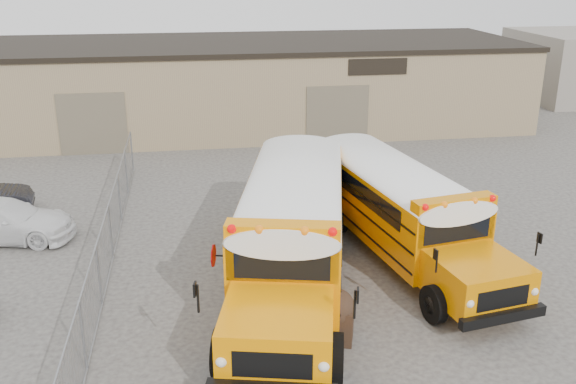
{
  "coord_description": "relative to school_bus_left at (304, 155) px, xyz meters",
  "views": [
    {
      "loc": [
        -3.34,
        -16.05,
        8.89
      ],
      "look_at": [
        -0.26,
        3.83,
        1.6
      ],
      "focal_mm": 40.0,
      "sensor_mm": 36.0,
      "label": 1
    }
  ],
  "objects": [
    {
      "name": "ground",
      "position": [
        -0.88,
        -7.09,
        -1.88
      ],
      "size": [
        120.0,
        120.0,
        0.0
      ],
      "primitive_type": "plane",
      "color": "#3E3B39",
      "rests_on": "ground"
    },
    {
      "name": "warehouse",
      "position": [
        -0.88,
        12.9,
        0.5
      ],
      "size": [
        30.2,
        10.2,
        4.67
      ],
      "color": "#8F7F58",
      "rests_on": "ground"
    },
    {
      "name": "chainlink_fence",
      "position": [
        -6.88,
        -4.09,
        -0.98
      ],
      "size": [
        0.07,
        18.07,
        1.81
      ],
      "color": "gray",
      "rests_on": "ground"
    },
    {
      "name": "school_bus_left",
      "position": [
        0.0,
        0.0,
        0.0
      ],
      "size": [
        5.12,
        11.41,
        3.25
      ],
      "color": "#FF8D00",
      "rests_on": "ground"
    },
    {
      "name": "school_bus_right",
      "position": [
        1.12,
        0.93,
        -0.19
      ],
      "size": [
        4.13,
        10.25,
        2.92
      ],
      "color": "orange",
      "rests_on": "ground"
    },
    {
      "name": "tarp_bundle",
      "position": [
        -0.96,
        -9.69,
        -1.18
      ],
      "size": [
        1.11,
        1.05,
        1.36
      ],
      "color": "black",
      "rests_on": "ground"
    },
    {
      "name": "car_white",
      "position": [
        -10.62,
        -2.06,
        -1.19
      ],
      "size": [
        5.02,
        2.79,
        1.38
      ],
      "primitive_type": "imported",
      "rotation": [
        0.0,
        0.0,
        1.38
      ],
      "color": "white",
      "rests_on": "ground"
    }
  ]
}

